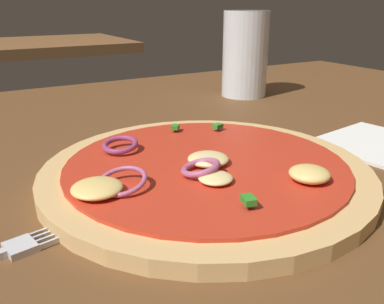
{
  "coord_description": "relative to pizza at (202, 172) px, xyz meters",
  "views": [
    {
      "loc": [
        -0.18,
        -0.28,
        0.19
      ],
      "look_at": [
        -0.0,
        0.03,
        0.06
      ],
      "focal_mm": 38.4,
      "sensor_mm": 36.0,
      "label": 1
    }
  ],
  "objects": [
    {
      "name": "beer_glass",
      "position": [
        0.24,
        0.26,
        0.05
      ],
      "size": [
        0.07,
        0.07,
        0.14
      ],
      "color": "silver",
      "rests_on": "dining_table"
    },
    {
      "name": "dining_table",
      "position": [
        0.0,
        -0.01,
        -0.03
      ],
      "size": [
        1.34,
        1.02,
        0.04
      ],
      "color": "brown",
      "rests_on": "ground"
    },
    {
      "name": "napkin",
      "position": [
        0.22,
        -0.01,
        -0.01
      ],
      "size": [
        0.14,
        0.12,
        0.0
      ],
      "color": "white",
      "rests_on": "dining_table"
    },
    {
      "name": "pizza",
      "position": [
        0.0,
        0.0,
        0.0
      ],
      "size": [
        0.29,
        0.29,
        0.03
      ],
      "color": "tan",
      "rests_on": "dining_table"
    },
    {
      "name": "background_table",
      "position": [
        0.17,
        1.44,
        -0.03
      ],
      "size": [
        0.6,
        0.51,
        0.04
      ],
      "color": "brown",
      "rests_on": "ground"
    }
  ]
}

